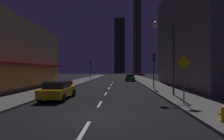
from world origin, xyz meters
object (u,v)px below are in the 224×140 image
(car_parked_far, at_px, (130,78))
(fire_hydrant_far_left, at_px, (72,83))
(traffic_light_near_right, at_px, (154,63))
(fire_hydrant_yellow_near, at_px, (224,114))
(car_parked_near, at_px, (58,90))
(pedestrian_crossing_sign, at_px, (184,75))
(traffic_light_far_left, at_px, (90,67))
(street_lamp_right, at_px, (164,40))

(car_parked_far, height_order, fire_hydrant_far_left, car_parked_far)
(traffic_light_near_right, bearing_deg, car_parked_far, 96.56)
(car_parked_far, relative_size, traffic_light_near_right, 1.01)
(fire_hydrant_yellow_near, bearing_deg, car_parked_far, 94.42)
(car_parked_near, distance_m, traffic_light_near_right, 11.84)
(car_parked_near, bearing_deg, fire_hydrant_far_left, 100.74)
(car_parked_near, xyz_separation_m, car_parked_far, (7.20, 23.68, 0.00))
(car_parked_near, relative_size, traffic_light_near_right, 1.01)
(traffic_light_near_right, xyz_separation_m, pedestrian_crossing_sign, (0.10, -9.44, -1.18))
(fire_hydrant_yellow_near, distance_m, traffic_light_far_left, 34.67)
(fire_hydrant_yellow_near, xyz_separation_m, traffic_light_far_left, (-11.40, 32.63, 2.74))
(pedestrian_crossing_sign, bearing_deg, street_lamp_right, 93.02)
(car_parked_far, bearing_deg, fire_hydrant_far_left, -129.43)
(car_parked_near, distance_m, fire_hydrant_far_left, 12.35)
(street_lamp_right, relative_size, pedestrian_crossing_sign, 2.09)
(street_lamp_right, bearing_deg, traffic_light_near_right, 88.69)
(fire_hydrant_yellow_near, relative_size, street_lamp_right, 0.10)
(car_parked_far, xyz_separation_m, pedestrian_crossing_sign, (2.00, -25.95, 1.28))
(traffic_light_near_right, relative_size, street_lamp_right, 0.64)
(pedestrian_crossing_sign, bearing_deg, car_parked_near, 166.13)
(fire_hydrant_yellow_near, relative_size, pedestrian_crossing_sign, 0.21)
(street_lamp_right, bearing_deg, fire_hydrant_yellow_near, -86.28)
(traffic_light_near_right, relative_size, traffic_light_far_left, 1.00)
(fire_hydrant_yellow_near, distance_m, street_lamp_right, 9.26)
(car_parked_far, relative_size, pedestrian_crossing_sign, 1.34)
(car_parked_far, height_order, traffic_light_near_right, traffic_light_near_right)
(car_parked_far, height_order, fire_hydrant_yellow_near, car_parked_far)
(traffic_light_near_right, bearing_deg, fire_hydrant_far_left, 156.48)
(fire_hydrant_yellow_near, xyz_separation_m, pedestrian_crossing_sign, (-0.30, 3.83, 1.56))
(street_lamp_right, height_order, pedestrian_crossing_sign, street_lamp_right)
(car_parked_near, relative_size, fire_hydrant_far_left, 6.48)
(traffic_light_far_left, distance_m, street_lamp_right, 26.98)
(fire_hydrant_yellow_near, bearing_deg, fire_hydrant_far_left, 122.92)
(car_parked_far, relative_size, traffic_light_far_left, 1.01)
(fire_hydrant_far_left, distance_m, pedestrian_crossing_sign, 18.49)
(car_parked_near, xyz_separation_m, fire_hydrant_far_left, (-2.30, 12.13, -0.29))
(fire_hydrant_yellow_near, height_order, street_lamp_right, street_lamp_right)
(traffic_light_near_right, distance_m, pedestrian_crossing_sign, 9.51)
(traffic_light_near_right, height_order, pedestrian_crossing_sign, traffic_light_near_right)
(fire_hydrant_yellow_near, relative_size, traffic_light_near_right, 0.16)
(car_parked_far, distance_m, traffic_light_near_right, 16.80)
(street_lamp_right, bearing_deg, car_parked_far, 94.67)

